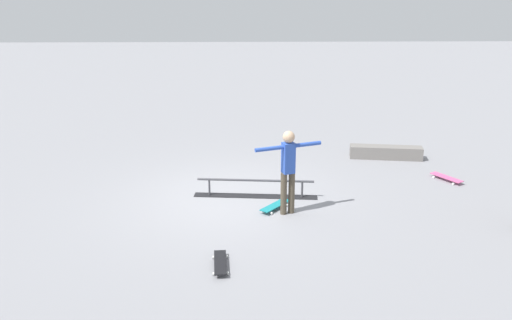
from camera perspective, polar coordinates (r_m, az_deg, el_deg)
The scene contains 7 objects.
ground_plane at distance 11.61m, azimuth -2.94°, elevation -4.07°, with size 60.00×60.00×0.00m, color gray.
grind_rail at distance 11.64m, azimuth -0.05°, elevation -3.08°, with size 2.67×0.47×0.40m.
skate_ledge at distance 14.49m, azimuth 13.55°, elevation 0.79°, with size 1.85×0.36×0.33m, color gray.
skater_main at distance 10.55m, azimuth 3.41°, elevation -0.68°, with size 1.32×0.55×1.71m.
skateboard_main at distance 11.07m, azimuth 2.04°, elevation -4.82°, with size 0.67×0.74×0.09m.
loose_skateboard_black at distance 8.99m, azimuth -3.79°, elevation -10.75°, with size 0.29×0.81×0.09m.
loose_skateboard_pink at distance 13.34m, azimuth 19.48°, elevation -1.76°, with size 0.60×0.78×0.09m.
Camera 1 is at (-0.36, 10.71, 4.48)m, focal length 37.89 mm.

